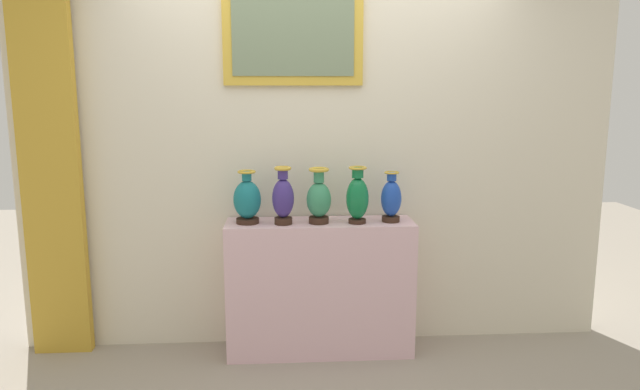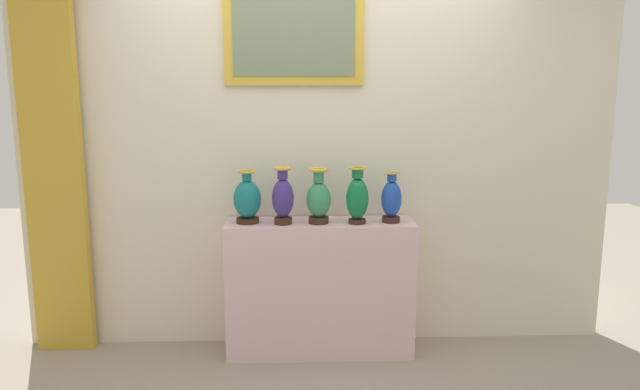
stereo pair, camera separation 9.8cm
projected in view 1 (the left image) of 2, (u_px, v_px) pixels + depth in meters
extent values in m
plane|color=gray|center=(320.00, 350.00, 3.96)|extent=(10.00, 10.00, 0.00)
cube|color=beige|center=(320.00, 287.00, 3.88)|extent=(1.22, 0.35, 0.90)
cube|color=beige|center=(318.00, 136.00, 3.94)|extent=(4.00, 0.10, 2.88)
cube|color=gold|center=(293.00, 24.00, 3.73)|extent=(0.90, 0.03, 0.77)
cube|color=gray|center=(293.00, 24.00, 3.72)|extent=(0.78, 0.01, 0.65)
cube|color=gold|center=(49.00, 155.00, 3.73)|extent=(0.37, 0.08, 2.67)
cylinder|color=#382319|center=(248.00, 221.00, 3.76)|extent=(0.15, 0.15, 0.03)
ellipsoid|color=#19727A|center=(247.00, 200.00, 3.74)|extent=(0.18, 0.18, 0.24)
cylinder|color=#19727A|center=(247.00, 176.00, 3.71)|extent=(0.06, 0.06, 0.06)
torus|color=gold|center=(247.00, 172.00, 3.70)|extent=(0.12, 0.12, 0.02)
cylinder|color=#382319|center=(283.00, 221.00, 3.73)|extent=(0.11, 0.11, 0.04)
ellipsoid|color=#3F2D7F|center=(283.00, 198.00, 3.71)|extent=(0.14, 0.14, 0.25)
cylinder|color=#3F2D7F|center=(283.00, 174.00, 3.68)|extent=(0.06, 0.06, 0.07)
torus|color=gold|center=(283.00, 168.00, 3.67)|extent=(0.11, 0.11, 0.02)
cylinder|color=#382319|center=(319.00, 220.00, 3.76)|extent=(0.13, 0.13, 0.04)
ellipsoid|color=#388C60|center=(319.00, 200.00, 3.74)|extent=(0.16, 0.16, 0.22)
cylinder|color=#388C60|center=(319.00, 176.00, 3.71)|extent=(0.07, 0.07, 0.08)
torus|color=gold|center=(319.00, 170.00, 3.70)|extent=(0.13, 0.13, 0.02)
cylinder|color=#382319|center=(357.00, 221.00, 3.76)|extent=(0.11, 0.11, 0.03)
ellipsoid|color=#14723D|center=(357.00, 198.00, 3.74)|extent=(0.15, 0.15, 0.27)
cylinder|color=#14723D|center=(358.00, 173.00, 3.71)|extent=(0.07, 0.07, 0.06)
torus|color=gold|center=(358.00, 168.00, 3.70)|extent=(0.12, 0.12, 0.02)
cylinder|color=#382319|center=(391.00, 219.00, 3.80)|extent=(0.12, 0.12, 0.04)
ellipsoid|color=#1E47B2|center=(391.00, 199.00, 3.78)|extent=(0.13, 0.13, 0.23)
cylinder|color=#1E47B2|center=(392.00, 177.00, 3.75)|extent=(0.06, 0.06, 0.05)
torus|color=gold|center=(392.00, 173.00, 3.75)|extent=(0.10, 0.10, 0.01)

